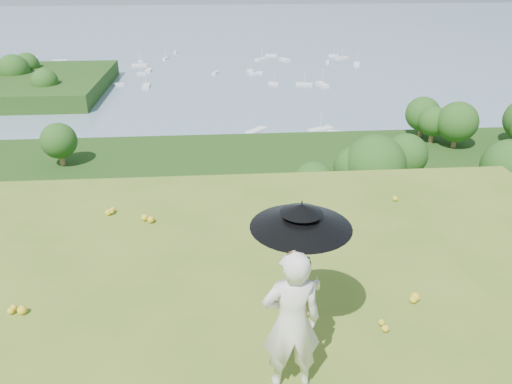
{
  "coord_description": "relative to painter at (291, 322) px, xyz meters",
  "views": [
    {
      "loc": [
        0.06,
        -3.85,
        4.69
      ],
      "look_at": [
        0.64,
        3.57,
        1.15
      ],
      "focal_mm": 35.0,
      "sensor_mm": 36.0,
      "label": 1
    }
  ],
  "objects": [
    {
      "name": "slope_trees",
      "position": [
        -0.81,
        34.43,
        -15.94
      ],
      "size": [
        110.0,
        50.0,
        6.0
      ],
      "primitive_type": null,
      "color": "#184715",
      "rests_on": "forest_slope"
    },
    {
      "name": "harbor_town",
      "position": [
        -0.81,
        74.43,
        -30.44
      ],
      "size": [
        110.0,
        22.0,
        5.0
      ],
      "primitive_type": null,
      "color": "beige",
      "rests_on": "shoreline_tier"
    },
    {
      "name": "sun_umbrella",
      "position": [
        0.17,
        0.62,
        0.74
      ],
      "size": [
        1.34,
        1.34,
        0.95
      ],
      "primitive_type": null,
      "rotation": [
        0.0,
        0.0,
        -0.12
      ],
      "color": "black",
      "rests_on": "field_easel"
    },
    {
      "name": "bay_water",
      "position": [
        -0.81,
        239.43,
        -34.94
      ],
      "size": [
        700.0,
        700.0,
        0.0
      ],
      "primitive_type": "plane",
      "color": "gray",
      "rests_on": "ground"
    },
    {
      "name": "shoreline_tier",
      "position": [
        -0.81,
        74.43,
        -36.94
      ],
      "size": [
        170.0,
        28.0,
        8.0
      ],
      "primitive_type": "cube",
      "color": "#676452",
      "rests_on": "bay_water"
    },
    {
      "name": "painter_cap",
      "position": [
        0.0,
        0.0,
        0.88
      ],
      "size": [
        0.23,
        0.26,
        0.1
      ],
      "primitive_type": null,
      "rotation": [
        0.0,
        0.0,
        -0.21
      ],
      "color": "#DC797C",
      "rests_on": "painter"
    },
    {
      "name": "forest_slope",
      "position": [
        -0.81,
        34.43,
        -29.94
      ],
      "size": [
        140.0,
        56.0,
        22.0
      ],
      "primitive_type": "cube",
      "color": "#1A3E11",
      "rests_on": "bay_water"
    },
    {
      "name": "field_easel",
      "position": [
        0.17,
        0.59,
        -0.2
      ],
      "size": [
        0.64,
        0.64,
        1.47
      ],
      "primitive_type": null,
      "rotation": [
        0.0,
        0.0,
        -0.15
      ],
      "color": "olive",
      "rests_on": "ground"
    },
    {
      "name": "painter",
      "position": [
        0.0,
        0.0,
        0.0
      ],
      "size": [
        0.7,
        0.47,
        1.88
      ],
      "primitive_type": "imported",
      "rotation": [
        0.0,
        0.0,
        3.17
      ],
      "color": "white",
      "rests_on": "ground"
    },
    {
      "name": "moored_boats",
      "position": [
        -13.31,
        160.43,
        -34.59
      ],
      "size": [
        140.0,
        140.0,
        0.7
      ],
      "primitive_type": null,
      "color": "white",
      "rests_on": "bay_water"
    }
  ]
}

